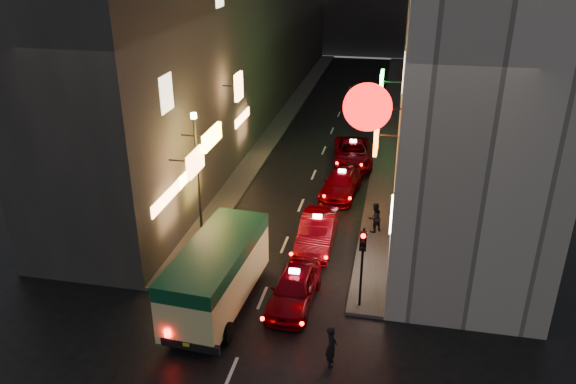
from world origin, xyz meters
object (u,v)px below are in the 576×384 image
Objects in this scene: minibus at (217,269)px; traffic_light at (363,252)px; pedestrian_crossing at (331,344)px; lamp_post at (197,167)px; taxi_near at (294,286)px.

traffic_light reaches higher than minibus.
pedestrian_crossing is 11.24m from lamp_post.
taxi_near is at bearing -39.42° from lamp_post.
lamp_post reaches higher than minibus.
minibus is 6.28m from lamp_post.
pedestrian_crossing is 0.29× the size of lamp_post.
taxi_near is (2.95, 0.80, -0.93)m from minibus.
traffic_light reaches higher than taxi_near.
minibus is 3.70× the size of pedestrian_crossing.
traffic_light is at bearing 8.54° from minibus.
traffic_light is at bearing -20.40° from pedestrian_crossing.
pedestrian_crossing is (4.89, -2.52, -0.87)m from minibus.
taxi_near is 1.53× the size of traffic_light.
lamp_post is at bearing 140.58° from taxi_near.
lamp_post is (-7.50, 7.88, 2.83)m from pedestrian_crossing.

